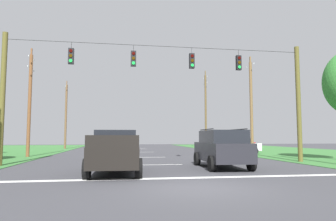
{
  "coord_description": "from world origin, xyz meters",
  "views": [
    {
      "loc": [
        -2.5,
        -9.75,
        1.63
      ],
      "look_at": [
        0.93,
        11.8,
        3.52
      ],
      "focal_mm": 32.89,
      "sensor_mm": 36.0,
      "label": 1
    }
  ],
  "objects": [
    {
      "name": "ground_plane",
      "position": [
        0.0,
        0.0,
        0.0
      ],
      "size": [
        120.0,
        120.0,
        0.0
      ],
      "primitive_type": "plane",
      "color": "#3D3D42"
    },
    {
      "name": "shoulder_grass_right",
      "position": [
        16.41,
        15.0,
        0.01
      ],
      "size": [
        16.0,
        80.0,
        0.03
      ],
      "primitive_type": "cube",
      "color": "#397535",
      "rests_on": "ground"
    },
    {
      "name": "stop_bar_stripe",
      "position": [
        0.0,
        2.45,
        0.0
      ],
      "size": [
        15.98,
        0.45,
        0.01
      ],
      "primitive_type": "cube",
      "color": "white",
      "rests_on": "ground"
    },
    {
      "name": "lane_dash_0",
      "position": [
        0.0,
        8.45,
        0.0
      ],
      "size": [
        2.5,
        0.15,
        0.01
      ],
      "primitive_type": "cube",
      "rotation": [
        0.0,
        0.0,
        1.57
      ],
      "color": "white",
      "rests_on": "ground"
    },
    {
      "name": "lane_dash_1",
      "position": [
        0.0,
        15.12,
        0.0
      ],
      "size": [
        2.5,
        0.15,
        0.01
      ],
      "primitive_type": "cube",
      "rotation": [
        0.0,
        0.0,
        1.57
      ],
      "color": "white",
      "rests_on": "ground"
    },
    {
      "name": "lane_dash_2",
      "position": [
        0.0,
        23.81,
        0.0
      ],
      "size": [
        2.5,
        0.15,
        0.01
      ],
      "primitive_type": "cube",
      "rotation": [
        0.0,
        0.0,
        1.57
      ],
      "color": "white",
      "rests_on": "ground"
    },
    {
      "name": "lane_dash_3",
      "position": [
        0.0,
        32.22,
        0.0
      ],
      "size": [
        2.5,
        0.15,
        0.01
      ],
      "primitive_type": "cube",
      "rotation": [
        0.0,
        0.0,
        1.57
      ],
      "color": "white",
      "rests_on": "ground"
    },
    {
      "name": "lane_dash_4",
      "position": [
        0.0,
        34.68,
        0.0
      ],
      "size": [
        2.5,
        0.15,
        0.01
      ],
      "primitive_type": "cube",
      "rotation": [
        0.0,
        0.0,
        1.57
      ],
      "color": "white",
      "rests_on": "ground"
    },
    {
      "name": "overhead_signal_span",
      "position": [
        0.06,
        8.95,
        4.35
      ],
      "size": [
        18.69,
        0.31,
        7.71
      ],
      "color": "brown",
      "rests_on": "ground"
    },
    {
      "name": "pickup_truck",
      "position": [
        -2.67,
        4.53,
        0.97
      ],
      "size": [
        2.4,
        5.45,
        1.95
      ],
      "color": "black",
      "rests_on": "ground"
    },
    {
      "name": "suv_black",
      "position": [
        2.88,
        5.97,
        1.06
      ],
      "size": [
        2.36,
        4.87,
        2.05
      ],
      "color": "black",
      "rests_on": "ground"
    },
    {
      "name": "distant_car_crossing_white",
      "position": [
        8.83,
        18.85,
        0.79
      ],
      "size": [
        4.39,
        2.2,
        1.52
      ],
      "color": "silver",
      "rests_on": "ground"
    },
    {
      "name": "distant_car_oncoming",
      "position": [
        10.91,
        24.7,
        0.79
      ],
      "size": [
        4.37,
        2.17,
        1.52
      ],
      "color": "maroon",
      "rests_on": "ground"
    },
    {
      "name": "utility_pole_mid_right",
      "position": [
        9.67,
        17.23,
        4.51
      ],
      "size": [
        0.27,
        1.6,
        9.23
      ],
      "color": "brown",
      "rests_on": "ground"
    },
    {
      "name": "utility_pole_far_right",
      "position": [
        10.06,
        33.87,
        5.69
      ],
      "size": [
        0.29,
        1.84,
        11.46
      ],
      "color": "brown",
      "rests_on": "ground"
    },
    {
      "name": "utility_pole_mid_left",
      "position": [
        -9.88,
        17.07,
        4.56
      ],
      "size": [
        0.28,
        1.91,
        9.07
      ],
      "color": "brown",
      "rests_on": "ground"
    },
    {
      "name": "utility_pole_far_left",
      "position": [
        -9.85,
        34.58,
        4.62
      ],
      "size": [
        0.29,
        1.63,
        9.49
      ],
      "color": "brown",
      "rests_on": "ground"
    }
  ]
}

